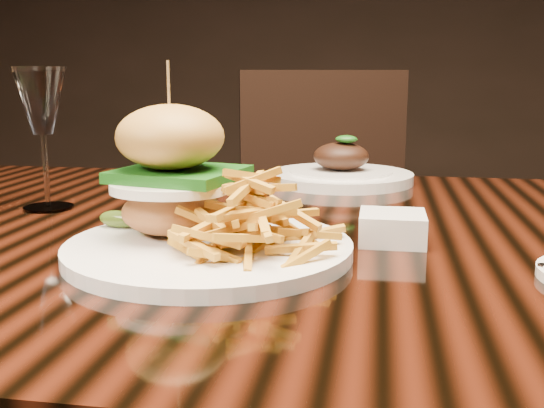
% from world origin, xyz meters
% --- Properties ---
extents(dining_table, '(1.60, 0.90, 0.75)m').
position_xyz_m(dining_table, '(0.00, 0.00, 0.67)').
color(dining_table, black).
rests_on(dining_table, ground).
extents(burger_plate, '(0.30, 0.30, 0.20)m').
position_xyz_m(burger_plate, '(-0.07, -0.13, 0.80)').
color(burger_plate, white).
rests_on(burger_plate, dining_table).
extents(ramekin, '(0.08, 0.08, 0.03)m').
position_xyz_m(ramekin, '(0.12, -0.05, 0.77)').
color(ramekin, white).
rests_on(ramekin, dining_table).
extents(wine_glass, '(0.07, 0.07, 0.20)m').
position_xyz_m(wine_glass, '(-0.36, 0.06, 0.90)').
color(wine_glass, white).
rests_on(wine_glass, dining_table).
extents(far_dish, '(0.26, 0.26, 0.08)m').
position_xyz_m(far_dish, '(0.04, 0.36, 0.77)').
color(far_dish, white).
rests_on(far_dish, dining_table).
extents(chair_far, '(0.56, 0.57, 0.95)m').
position_xyz_m(chair_far, '(-0.02, 0.89, 0.54)').
color(chair_far, black).
rests_on(chair_far, ground).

